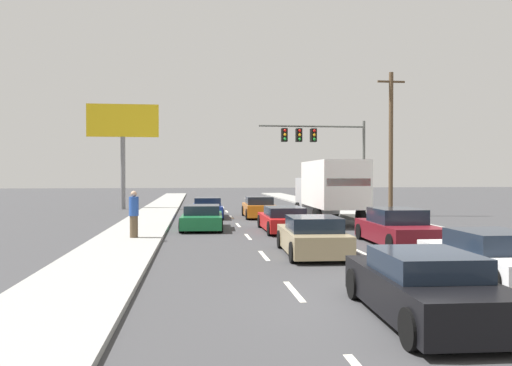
{
  "coord_description": "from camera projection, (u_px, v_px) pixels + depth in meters",
  "views": [
    {
      "loc": [
        -3.89,
        -9.28,
        2.62
      ],
      "look_at": [
        -0.97,
        14.91,
        2.24
      ],
      "focal_mm": 34.92,
      "sensor_mm": 36.0,
      "label": 1
    }
  ],
  "objects": [
    {
      "name": "car_orange",
      "position": [
        259.0,
        208.0,
        30.76
      ],
      "size": [
        1.92,
        4.04,
        1.31
      ],
      "color": "orange",
      "rests_on": "ground_plane"
    },
    {
      "name": "car_black",
      "position": [
        424.0,
        288.0,
        9.03
      ],
      "size": [
        2.04,
        4.28,
        1.24
      ],
      "color": "black",
      "rests_on": "ground_plane"
    },
    {
      "name": "traffic_signal_mast",
      "position": [
        316.0,
        141.0,
        35.75
      ],
      "size": [
        7.82,
        0.69,
        6.58
      ],
      "color": "#595B56",
      "rests_on": "ground_plane"
    },
    {
      "name": "pedestrian_mid_block",
      "position": [
        134.0,
        214.0,
        19.81
      ],
      "size": [
        0.38,
        0.38,
        1.86
      ],
      "color": "brown",
      "rests_on": "sidewalk_left"
    },
    {
      "name": "lane_markings",
      "position": [
        264.0,
        220.0,
        28.8
      ],
      "size": [
        3.54,
        57.0,
        0.01
      ],
      "color": "silver",
      "rests_on": "ground_plane"
    },
    {
      "name": "ground_plane",
      "position": [
        253.0,
        213.0,
        34.53
      ],
      "size": [
        140.0,
        140.0,
        0.0
      ],
      "primitive_type": "plane",
      "color": "#3D3D3F"
    },
    {
      "name": "sidewalk_left",
      "position": [
        149.0,
        219.0,
        28.78
      ],
      "size": [
        2.71,
        80.0,
        0.14
      ],
      "primitive_type": "cube",
      "color": "#9E9E99",
      "rests_on": "ground_plane"
    },
    {
      "name": "box_truck",
      "position": [
        329.0,
        188.0,
        27.61
      ],
      "size": [
        2.74,
        8.21,
        3.39
      ],
      "color": "white",
      "rests_on": "ground_plane"
    },
    {
      "name": "utility_pole_mid",
      "position": [
        391.0,
        142.0,
        32.05
      ],
      "size": [
        1.8,
        0.28,
        9.25
      ],
      "color": "brown",
      "rests_on": "ground_plane"
    },
    {
      "name": "car_white",
      "position": [
        491.0,
        257.0,
        12.59
      ],
      "size": [
        2.04,
        4.46,
        1.22
      ],
      "color": "white",
      "rests_on": "ground_plane"
    },
    {
      "name": "car_blue",
      "position": [
        207.0,
        208.0,
        30.77
      ],
      "size": [
        1.93,
        4.5,
        1.26
      ],
      "color": "#1E389E",
      "rests_on": "ground_plane"
    },
    {
      "name": "car_green",
      "position": [
        202.0,
        218.0,
        24.21
      ],
      "size": [
        2.16,
        4.42,
        1.17
      ],
      "color": "#196B38",
      "rests_on": "ground_plane"
    },
    {
      "name": "sidewalk_right",
      "position": [
        369.0,
        217.0,
        30.36
      ],
      "size": [
        2.71,
        80.0,
        0.14
      ],
      "primitive_type": "cube",
      "color": "#9E9E99",
      "rests_on": "ground_plane"
    },
    {
      "name": "car_tan",
      "position": [
        312.0,
        237.0,
        16.36
      ],
      "size": [
        2.07,
        4.22,
        1.28
      ],
      "color": "tan",
      "rests_on": "ground_plane"
    },
    {
      "name": "roadside_billboard",
      "position": [
        123.0,
        131.0,
        38.33
      ],
      "size": [
        5.45,
        0.36,
        8.11
      ],
      "color": "slate",
      "rests_on": "ground_plane"
    },
    {
      "name": "car_maroon",
      "position": [
        397.0,
        229.0,
        18.67
      ],
      "size": [
        2.09,
        4.64,
        1.37
      ],
      "color": "maroon",
      "rests_on": "ground_plane"
    },
    {
      "name": "car_red",
      "position": [
        283.0,
        220.0,
        23.2
      ],
      "size": [
        1.98,
        4.58,
        1.17
      ],
      "color": "red",
      "rests_on": "ground_plane"
    }
  ]
}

